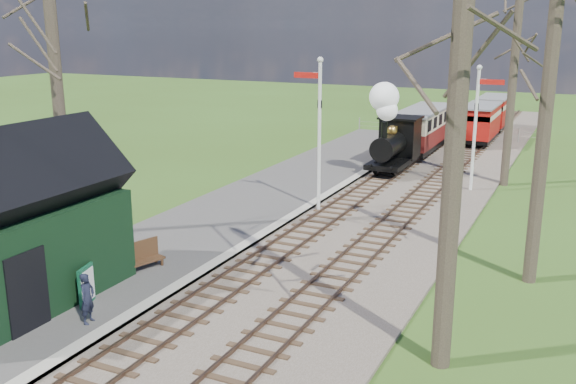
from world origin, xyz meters
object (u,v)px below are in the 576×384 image
at_px(semaphore_near, 318,124).
at_px(red_carriage_a, 480,123).
at_px(station_shed, 11,229).
at_px(semaphore_far, 477,119).
at_px(bench, 139,256).
at_px(locomotive, 393,133).
at_px(person, 87,298).
at_px(coach, 423,128).
at_px(red_carriage_b, 493,112).
at_px(sign_board, 87,285).

relative_size(semaphore_near, red_carriage_a, 1.30).
height_order(station_shed, semaphore_far, semaphore_far).
bearing_deg(station_shed, bench, 68.90).
bearing_deg(semaphore_near, locomotive, 84.57).
height_order(semaphore_near, person, semaphore_near).
bearing_deg(coach, bench, -97.51).
bearing_deg(coach, station_shed, -99.37).
distance_m(station_shed, locomotive, 20.42).
distance_m(semaphore_near, bench, 9.38).
xyz_separation_m(station_shed, bench, (1.32, 3.41, -1.67)).
relative_size(station_shed, semaphore_near, 1.01).
xyz_separation_m(coach, red_carriage_b, (2.60, 9.86, -0.13)).
bearing_deg(semaphore_near, bench, -104.44).
xyz_separation_m(semaphore_far, bench, (-7.36, -14.59, -2.75)).
height_order(red_carriage_a, bench, red_carriage_a).
relative_size(semaphore_far, sign_board, 5.38).
bearing_deg(locomotive, red_carriage_a, 75.94).
bearing_deg(red_carriage_a, bench, -101.69).
height_order(semaphore_far, red_carriage_a, semaphore_far).
distance_m(red_carriage_b, sign_board, 35.53).
bearing_deg(red_carriage_b, bench, -99.75).
height_order(sign_board, bench, sign_board).
height_order(semaphore_far, locomotive, semaphore_far).
height_order(bench, person, person).
xyz_separation_m(semaphore_far, sign_board, (-6.97, -17.25, -2.62)).
height_order(semaphore_far, bench, semaphore_far).
bearing_deg(sign_board, semaphore_near, 80.76).
height_order(coach, sign_board, coach).
relative_size(semaphore_far, red_carriage_b, 1.20).
bearing_deg(coach, red_carriage_b, 75.23).
bearing_deg(coach, sign_board, -95.87).
bearing_deg(person, sign_board, 35.57).
bearing_deg(red_carriage_b, coach, -104.77).
bearing_deg(locomotive, station_shed, -102.11).
distance_m(semaphore_near, coach, 14.20).
relative_size(locomotive, bench, 2.97).
xyz_separation_m(semaphore_near, red_carriage_b, (3.37, 23.89, -2.21)).
bearing_deg(sign_board, semaphore_far, 67.99).
relative_size(station_shed, semaphore_far, 1.10).
distance_m(red_carriage_a, person, 30.79).
height_order(semaphore_near, red_carriage_a, semaphore_near).
height_order(coach, red_carriage_b, coach).
height_order(semaphore_near, coach, semaphore_near).
bearing_deg(red_carriage_b, locomotive, -99.31).
distance_m(semaphore_far, coach, 9.32).
xyz_separation_m(semaphore_near, coach, (0.77, 14.03, -2.08)).
bearing_deg(red_carriage_a, red_carriage_b, 90.00).
relative_size(red_carriage_b, sign_board, 4.49).
bearing_deg(red_carriage_b, red_carriage_a, -90.00).
xyz_separation_m(bench, person, (1.17, -3.48, 0.25)).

